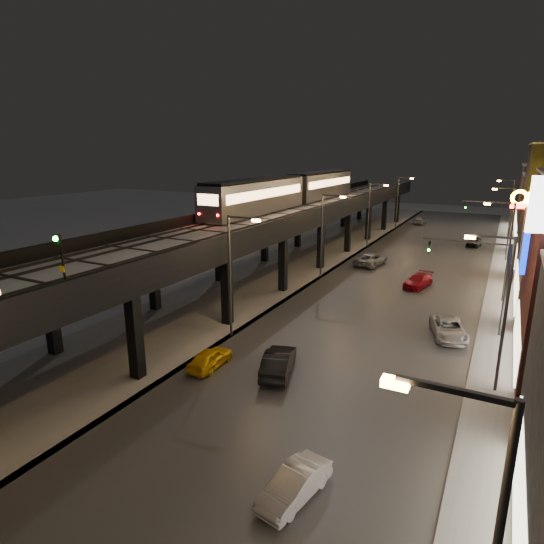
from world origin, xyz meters
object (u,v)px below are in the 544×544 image
at_px(rail_signal, 60,252).
at_px(car_taxi, 210,359).
at_px(car_onc_white, 418,281).
at_px(car_onc_red, 474,242).
at_px(car_onc_silver, 294,485).
at_px(car_far_white, 420,220).
at_px(car_near_white, 279,362).
at_px(car_mid_silver, 371,259).
at_px(subway_train, 294,189).
at_px(car_onc_dark, 448,329).

height_order(rail_signal, car_taxi, rail_signal).
xyz_separation_m(car_onc_white, car_onc_red, (3.45, 24.28, 0.03)).
bearing_deg(car_onc_silver, car_far_white, 106.75).
bearing_deg(car_onc_white, car_far_white, 110.63).
xyz_separation_m(car_near_white, car_mid_silver, (-2.40, 29.53, 0.00)).
bearing_deg(subway_train, car_mid_silver, -9.77).
distance_m(rail_signal, car_taxi, 11.43).
xyz_separation_m(rail_signal, car_far_white, (4.38, 73.70, -7.95)).
bearing_deg(car_mid_silver, car_onc_dark, 127.87).
bearing_deg(car_mid_silver, car_onc_red, -112.40).
bearing_deg(car_onc_red, subway_train, -135.19).
bearing_deg(car_near_white, car_onc_silver, 103.63).
height_order(car_onc_silver, car_onc_white, car_onc_white).
relative_size(car_far_white, car_onc_red, 1.09).
bearing_deg(car_near_white, rail_signal, 34.62).
bearing_deg(subway_train, car_onc_silver, -65.14).
relative_size(car_near_white, car_onc_dark, 0.96).
distance_m(car_mid_silver, car_onc_red, 20.29).
relative_size(car_far_white, car_onc_white, 0.97).
distance_m(car_mid_silver, car_onc_silver, 39.32).
bearing_deg(car_onc_red, car_near_white, -90.84).
xyz_separation_m(car_onc_dark, car_onc_white, (-4.28, 12.12, -0.02)).
height_order(car_near_white, car_far_white, car_near_white).
xyz_separation_m(car_far_white, car_onc_white, (7.07, -42.06, -0.09)).
relative_size(car_onc_silver, car_onc_red, 0.94).
height_order(car_taxi, car_onc_white, car_onc_white).
bearing_deg(car_far_white, car_taxi, 90.27).
xyz_separation_m(car_mid_silver, car_onc_white, (6.70, -6.71, -0.12)).
bearing_deg(subway_train, car_onc_red, 36.30).
distance_m(car_taxi, car_onc_red, 49.83).
xyz_separation_m(subway_train, car_onc_silver, (18.76, -40.49, -7.87)).
bearing_deg(car_onc_red, car_onc_silver, -84.08).
relative_size(car_taxi, car_onc_dark, 0.76).
distance_m(rail_signal, car_onc_red, 58.43).
relative_size(car_taxi, car_onc_red, 0.92).
distance_m(car_near_white, car_onc_silver, 10.44).
bearing_deg(rail_signal, car_far_white, 86.60).
bearing_deg(car_onc_silver, car_mid_silver, 111.76).
xyz_separation_m(car_taxi, car_onc_white, (8.49, 24.10, 0.02)).
distance_m(car_taxi, car_near_white, 4.38).
distance_m(car_taxi, car_onc_dark, 17.51).
height_order(car_near_white, car_onc_dark, car_near_white).
distance_m(car_near_white, car_onc_white, 23.23).
relative_size(rail_signal, car_taxi, 0.80).
relative_size(subway_train, car_onc_red, 9.78).
bearing_deg(car_near_white, car_onc_red, -115.69).
distance_m(car_taxi, car_mid_silver, 30.86).
relative_size(car_onc_silver, car_onc_white, 0.84).
relative_size(car_taxi, car_onc_silver, 0.98).
height_order(car_mid_silver, car_onc_silver, car_mid_silver).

